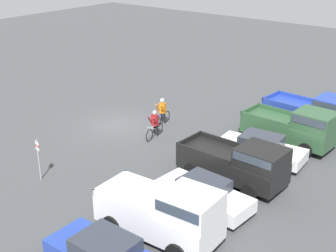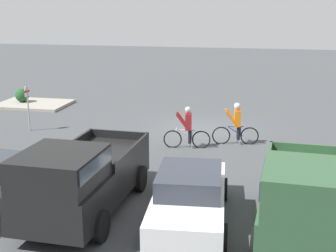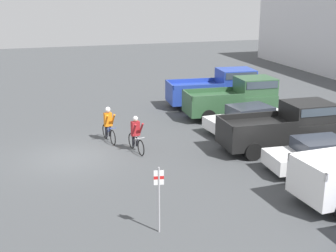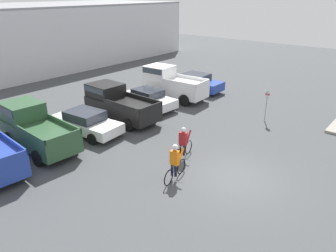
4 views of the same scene
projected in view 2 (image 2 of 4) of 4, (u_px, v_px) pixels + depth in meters
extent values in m
plane|color=#424447|center=(199.00, 129.00, 20.96)|extent=(80.00, 80.00, 0.00)
cube|color=#2D5133|center=(303.00, 202.00, 11.23)|extent=(2.20, 5.13, 0.96)
cube|color=#2D5133|center=(307.00, 189.00, 9.59)|extent=(1.88, 2.10, 0.91)
cube|color=#333D47|center=(308.00, 180.00, 9.54)|extent=(1.93, 1.95, 0.40)
cube|color=#2D5133|center=(268.00, 162.00, 12.25)|extent=(0.24, 3.02, 0.25)
cube|color=#2D5133|center=(304.00, 148.00, 13.39)|extent=(1.94, 0.18, 0.25)
cylinder|color=black|center=(256.00, 244.00, 10.13)|extent=(0.26, 0.81, 0.80)
cylinder|color=black|center=(266.00, 191.00, 13.05)|extent=(0.26, 0.81, 0.80)
cube|color=white|center=(189.00, 200.00, 12.03)|extent=(2.16, 4.63, 0.57)
cube|color=#2D333D|center=(190.00, 180.00, 11.89)|extent=(1.77, 2.15, 0.53)
cylinder|color=black|center=(223.00, 237.00, 10.61)|extent=(0.24, 0.65, 0.64)
cylinder|color=black|center=(146.00, 233.00, 10.81)|extent=(0.24, 0.65, 0.64)
cylinder|color=black|center=(224.00, 189.00, 13.37)|extent=(0.24, 0.65, 0.64)
cylinder|color=black|center=(163.00, 186.00, 13.57)|extent=(0.24, 0.65, 0.64)
cube|color=black|center=(88.00, 181.00, 12.61)|extent=(2.12, 5.20, 0.95)
cube|color=black|center=(60.00, 169.00, 10.93)|extent=(1.88, 2.11, 0.81)
cube|color=#333D47|center=(59.00, 162.00, 10.89)|extent=(1.93, 1.95, 0.36)
cube|color=black|center=(133.00, 151.00, 13.20)|extent=(0.17, 3.09, 0.25)
cube|color=black|center=(71.00, 146.00, 13.64)|extent=(0.17, 3.09, 0.25)
cube|color=black|center=(119.00, 135.00, 14.83)|extent=(1.98, 0.14, 0.25)
cylinder|color=black|center=(101.00, 226.00, 10.99)|extent=(0.24, 0.78, 0.78)
cylinder|color=black|center=(25.00, 217.00, 11.44)|extent=(0.24, 0.78, 0.78)
cylinder|color=black|center=(140.00, 178.00, 13.99)|extent=(0.24, 0.78, 0.78)
cylinder|color=black|center=(79.00, 173.00, 14.44)|extent=(0.24, 0.78, 0.78)
cylinder|color=black|center=(42.00, 180.00, 14.04)|extent=(0.22, 0.64, 0.63)
torus|color=black|center=(173.00, 139.00, 18.20)|extent=(0.72, 0.16, 0.72)
torus|color=black|center=(201.00, 140.00, 18.14)|extent=(0.72, 0.16, 0.72)
cylinder|color=silver|center=(187.00, 135.00, 18.13)|extent=(0.57, 0.12, 0.38)
cylinder|color=silver|center=(187.00, 130.00, 18.08)|extent=(0.61, 0.13, 0.04)
cylinder|color=silver|center=(192.00, 135.00, 18.11)|extent=(0.04, 0.04, 0.35)
cylinder|color=silver|center=(176.00, 129.00, 18.09)|extent=(0.09, 0.46, 0.02)
cylinder|color=black|center=(190.00, 137.00, 18.04)|extent=(0.14, 0.14, 0.54)
cylinder|color=black|center=(190.00, 136.00, 18.22)|extent=(0.14, 0.14, 0.54)
cube|color=maroon|center=(188.00, 121.00, 17.98)|extent=(0.29, 0.39, 0.64)
cylinder|color=maroon|center=(183.00, 122.00, 17.83)|extent=(0.55, 0.17, 0.70)
cylinder|color=maroon|center=(183.00, 120.00, 18.16)|extent=(0.55, 0.17, 0.70)
sphere|color=tan|center=(188.00, 111.00, 17.88)|extent=(0.20, 0.20, 0.20)
sphere|color=silver|center=(188.00, 109.00, 17.87)|extent=(0.22, 0.22, 0.22)
torus|color=black|center=(221.00, 136.00, 18.69)|extent=(0.73, 0.16, 0.73)
torus|color=black|center=(250.00, 136.00, 18.62)|extent=(0.73, 0.16, 0.73)
cylinder|color=#233D9E|center=(235.00, 132.00, 18.61)|extent=(0.58, 0.12, 0.39)
cylinder|color=#233D9E|center=(236.00, 127.00, 18.56)|extent=(0.62, 0.13, 0.04)
cylinder|color=#233D9E|center=(240.00, 132.00, 18.60)|extent=(0.04, 0.04, 0.36)
cylinder|color=#233D9E|center=(225.00, 126.00, 18.58)|extent=(0.09, 0.46, 0.02)
cylinder|color=black|center=(238.00, 133.00, 18.53)|extent=(0.14, 0.14, 0.54)
cylinder|color=black|center=(238.00, 132.00, 18.70)|extent=(0.14, 0.14, 0.54)
cube|color=orange|center=(237.00, 118.00, 18.47)|extent=(0.29, 0.39, 0.64)
cylinder|color=orange|center=(232.00, 119.00, 18.32)|extent=(0.56, 0.17, 0.70)
cylinder|color=orange|center=(231.00, 117.00, 18.65)|extent=(0.56, 0.17, 0.70)
sphere|color=tan|center=(237.00, 107.00, 18.36)|extent=(0.23, 0.23, 0.23)
sphere|color=silver|center=(237.00, 106.00, 18.34)|extent=(0.25, 0.25, 0.25)
cylinder|color=#9E9EA3|center=(28.00, 108.00, 20.45)|extent=(0.06, 0.06, 2.09)
cube|color=white|center=(27.00, 91.00, 20.27)|extent=(0.07, 0.30, 0.45)
cube|color=red|center=(27.00, 91.00, 20.27)|extent=(0.07, 0.30, 0.10)
cube|color=gray|center=(34.00, 104.00, 25.80)|extent=(3.81, 2.78, 0.15)
sphere|color=#1E4C23|center=(22.00, 95.00, 25.93)|extent=(0.75, 0.75, 0.75)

